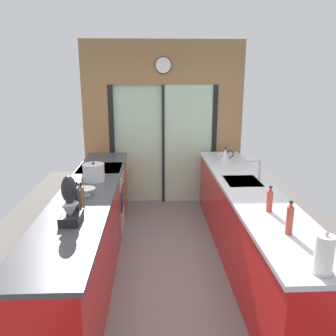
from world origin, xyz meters
TOP-DOWN VIEW (x-y plane):
  - ground_plane at (0.00, 0.60)m, footprint 5.04×7.60m
  - back_wall_unit at (0.00, 2.40)m, footprint 2.64×0.12m
  - left_counter_run at (-0.91, 0.13)m, footprint 0.62×3.80m
  - right_counter_run at (0.91, 0.30)m, footprint 0.62×3.80m
  - sink_faucet at (1.06, 0.55)m, footprint 0.19×0.02m
  - oven_range at (-0.91, 1.25)m, footprint 0.60×0.60m
  - mixing_bowl at (-0.89, 0.10)m, footprint 0.20×0.20m
  - knife_block at (-0.89, -0.26)m, footprint 0.08×0.14m
  - stand_mixer at (-0.89, -0.58)m, footprint 0.17×0.27m
  - stock_pot at (-0.89, 0.64)m, footprint 0.26×0.26m
  - kettle at (0.89, 1.59)m, footprint 0.24×0.16m
  - soap_bottle_near at (0.89, -0.89)m, footprint 0.06×0.06m
  - soap_bottle_far at (0.89, -0.42)m, footprint 0.06×0.06m
  - paper_towel_roll at (0.89, -1.46)m, footprint 0.14×0.14m

SIDE VIEW (x-z plane):
  - ground_plane at x=0.00m, z-range -0.02..0.00m
  - oven_range at x=-0.91m, z-range 0.00..0.92m
  - right_counter_run at x=0.91m, z-range 0.00..0.92m
  - left_counter_run at x=-0.91m, z-range 0.01..0.93m
  - mixing_bowl at x=-0.89m, z-range 0.92..1.00m
  - kettle at x=0.89m, z-range 0.91..1.11m
  - knife_block at x=-0.89m, z-range 0.89..1.16m
  - stock_pot at x=-0.89m, z-range 0.91..1.14m
  - soap_bottle_far at x=0.89m, z-range 0.90..1.15m
  - soap_bottle_near at x=0.89m, z-range 0.90..1.18m
  - paper_towel_roll at x=0.89m, z-range 0.90..1.19m
  - stand_mixer at x=-0.89m, z-range 0.87..1.29m
  - sink_faucet at x=1.06m, z-range 0.96..1.22m
  - back_wall_unit at x=0.00m, z-range 0.17..2.87m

